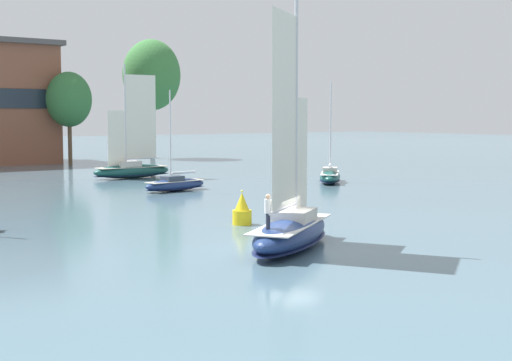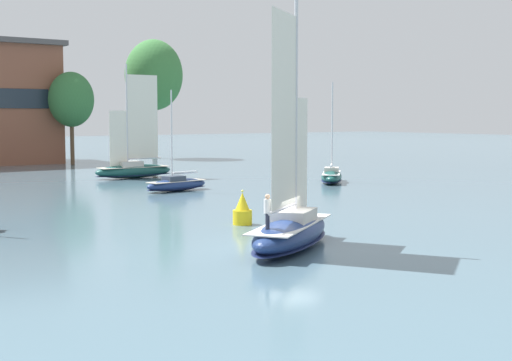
# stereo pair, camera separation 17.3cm
# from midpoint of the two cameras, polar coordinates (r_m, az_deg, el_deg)

# --- Properties ---
(ground_plane) EXTENTS (400.00, 400.00, 0.00)m
(ground_plane) POSITION_cam_midpoint_polar(r_m,az_deg,el_deg) (35.71, 2.95, -5.44)
(ground_plane) COLOR slate
(tree_shore_left) EXTENTS (8.98, 8.98, 18.48)m
(tree_shore_left) POSITION_cam_midpoint_polar(r_m,az_deg,el_deg) (113.04, -8.13, 8.33)
(tree_shore_left) COLOR #4C3828
(tree_shore_left) RESTS_ON ground
(tree_shore_center) EXTENTS (6.13, 6.13, 12.62)m
(tree_shore_center) POSITION_cam_midpoint_polar(r_m,az_deg,el_deg) (100.85, -14.52, 6.28)
(tree_shore_center) COLOR brown
(tree_shore_center) RESTS_ON ground
(sailboat_main) EXTENTS (9.01, 7.32, 12.60)m
(sailboat_main) POSITION_cam_midpoint_polar(r_m,az_deg,el_deg) (35.55, 2.96, -3.83)
(sailboat_main) COLOR navy
(sailboat_main) RESTS_ON ground
(sailboat_moored_near_marina) EXTENTS (8.78, 2.51, 12.04)m
(sailboat_moored_near_marina) POSITION_cam_midpoint_polar(r_m,az_deg,el_deg) (76.97, -9.70, 0.91)
(sailboat_moored_near_marina) COLOR #194C47
(sailboat_moored_near_marina) RESTS_ON ground
(sailboat_moored_far_slip) EXTENTS (6.42, 6.65, 9.94)m
(sailboat_moored_far_slip) POSITION_cam_midpoint_polar(r_m,az_deg,el_deg) (71.01, 6.13, 0.37)
(sailboat_moored_far_slip) COLOR #194C47
(sailboat_moored_far_slip) RESTS_ON ground
(sailboat_moored_outer_mooring) EXTENTS (6.63, 2.79, 8.85)m
(sailboat_moored_outer_mooring) POSITION_cam_midpoint_polar(r_m,az_deg,el_deg) (63.12, -6.29, -0.29)
(sailboat_moored_outer_mooring) COLOR navy
(sailboat_moored_outer_mooring) RESTS_ON ground
(channel_buoy) EXTENTS (1.18, 1.18, 2.12)m
(channel_buoy) POSITION_cam_midpoint_polar(r_m,az_deg,el_deg) (43.29, -0.98, -2.44)
(channel_buoy) COLOR yellow
(channel_buoy) RESTS_ON ground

